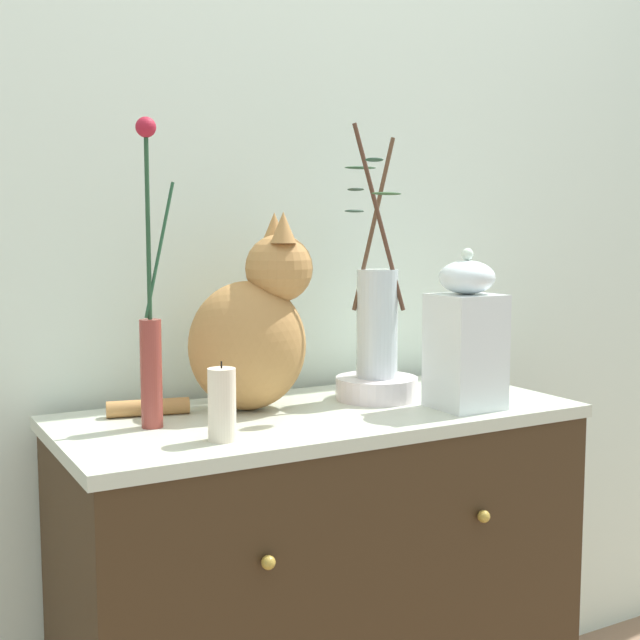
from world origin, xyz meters
TOP-DOWN VIEW (x-y plane):
  - wall_back at (0.00, 0.30)m, footprint 4.40×0.08m
  - sideboard at (0.00, -0.00)m, footprint 1.02×0.47m
  - cat_sitting at (-0.11, 0.07)m, footprint 0.40×0.22m
  - vase_slim_green at (-0.33, 0.02)m, footprint 0.07×0.04m
  - bowl_porcelain at (0.16, 0.04)m, footprint 0.17×0.17m
  - vase_glass_clear at (0.16, 0.04)m, footprint 0.14×0.24m
  - jar_lidded_porcelain at (0.27, -0.12)m, footprint 0.12×0.12m
  - candle_pillar at (-0.26, -0.13)m, footprint 0.05×0.05m

SIDE VIEW (x-z plane):
  - sideboard at x=0.00m, z-range 0.00..0.84m
  - bowl_porcelain at x=0.16m, z-range 0.84..0.88m
  - candle_pillar at x=-0.26m, z-range 0.83..0.97m
  - jar_lidded_porcelain at x=0.27m, z-range 0.82..1.14m
  - cat_sitting at x=-0.11m, z-range 0.80..1.19m
  - vase_slim_green at x=-0.33m, z-range 0.73..1.28m
  - vase_glass_clear at x=0.16m, z-range 0.75..1.28m
  - wall_back at x=0.00m, z-range 0.00..2.60m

